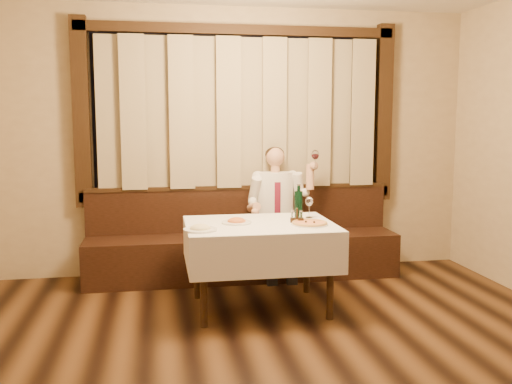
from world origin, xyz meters
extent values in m
cube|color=tan|center=(0.00, 3.00, 1.40)|extent=(5.00, 0.01, 2.80)
cube|color=black|center=(0.00, 2.98, 1.70)|extent=(3.00, 0.02, 1.60)
cube|color=orange|center=(-0.70, 2.97, 1.40)|extent=(0.50, 0.01, 0.40)
cube|color=black|center=(0.00, 2.94, 0.85)|extent=(3.30, 0.12, 0.10)
cube|color=black|center=(0.00, 2.94, 2.55)|extent=(3.30, 0.12, 0.10)
cube|color=black|center=(-1.60, 2.94, 1.70)|extent=(0.16, 0.12, 1.90)
cube|color=black|center=(1.60, 2.94, 1.70)|extent=(0.16, 0.12, 1.90)
cube|color=#93855E|center=(0.00, 2.88, 1.70)|extent=(2.90, 0.08, 1.55)
cube|color=black|center=(0.00, 2.68, 0.23)|extent=(3.20, 0.60, 0.45)
cube|color=black|center=(0.00, 2.92, 0.68)|extent=(3.20, 0.12, 0.45)
cube|color=black|center=(0.00, 2.92, 0.92)|extent=(3.20, 0.14, 0.04)
cylinder|color=black|center=(-0.52, 1.33, 0.35)|extent=(0.06, 0.06, 0.71)
cylinder|color=black|center=(0.52, 1.33, 0.35)|extent=(0.06, 0.06, 0.71)
cylinder|color=black|center=(-0.52, 2.07, 0.35)|extent=(0.06, 0.06, 0.71)
cylinder|color=black|center=(0.52, 2.07, 0.35)|extent=(0.06, 0.06, 0.71)
cube|color=black|center=(0.00, 1.70, 0.73)|extent=(1.20, 0.90, 0.04)
cube|color=white|center=(0.00, 1.70, 0.75)|extent=(1.26, 0.96, 0.01)
cube|color=white|center=(0.00, 1.22, 0.58)|extent=(1.26, 0.01, 0.35)
cube|color=white|center=(0.00, 2.18, 0.58)|extent=(1.26, 0.01, 0.35)
cube|color=white|center=(-0.63, 1.70, 0.58)|extent=(0.01, 0.96, 0.35)
cube|color=white|center=(0.63, 1.70, 0.58)|extent=(0.01, 0.96, 0.35)
cylinder|color=white|center=(0.40, 1.55, 0.76)|extent=(0.31, 0.31, 0.01)
cylinder|color=#D64420|center=(0.40, 1.55, 0.77)|extent=(0.29, 0.29, 0.01)
torus|color=tan|center=(0.40, 1.55, 0.77)|extent=(0.30, 0.30, 0.02)
sphere|color=black|center=(0.37, 1.57, 0.78)|extent=(0.02, 0.02, 0.02)
sphere|color=black|center=(0.44, 1.54, 0.78)|extent=(0.02, 0.02, 0.02)
cylinder|color=white|center=(-0.20, 1.73, 0.76)|extent=(0.26, 0.26, 0.02)
ellipsoid|color=#B75A1D|center=(-0.20, 1.73, 0.81)|extent=(0.16, 0.16, 0.07)
cylinder|color=white|center=(-0.53, 1.46, 0.76)|extent=(0.27, 0.27, 0.02)
ellipsoid|color=beige|center=(-0.53, 1.46, 0.81)|extent=(0.17, 0.17, 0.08)
cylinder|color=#0D3D25|center=(0.36, 1.77, 0.89)|extent=(0.07, 0.07, 0.26)
cylinder|color=#0D3D25|center=(0.36, 1.77, 1.04)|extent=(0.03, 0.03, 0.06)
cylinder|color=silver|center=(0.36, 1.77, 1.07)|extent=(0.03, 0.03, 0.01)
cylinder|color=white|center=(0.49, 1.89, 0.76)|extent=(0.06, 0.06, 0.01)
cylinder|color=white|center=(0.49, 1.89, 0.81)|extent=(0.01, 0.01, 0.10)
ellipsoid|color=white|center=(0.49, 1.89, 0.91)|extent=(0.07, 0.07, 0.09)
cube|color=black|center=(0.32, 1.69, 0.77)|extent=(0.12, 0.08, 0.04)
cube|color=black|center=(0.32, 1.69, 0.84)|extent=(0.02, 0.06, 0.09)
cylinder|color=white|center=(0.29, 1.69, 0.82)|extent=(0.03, 0.03, 0.07)
cylinder|color=silver|center=(0.29, 1.69, 0.86)|extent=(0.03, 0.03, 0.01)
cylinder|color=white|center=(0.36, 1.68, 0.82)|extent=(0.03, 0.03, 0.07)
cylinder|color=silver|center=(0.36, 1.68, 0.86)|extent=(0.03, 0.03, 0.01)
cube|color=black|center=(0.34, 2.57, 0.52)|extent=(0.37, 0.41, 0.15)
cube|color=black|center=(0.24, 2.37, 0.23)|extent=(0.10, 0.11, 0.45)
cube|color=black|center=(0.44, 2.37, 0.23)|extent=(0.10, 0.11, 0.45)
ellipsoid|color=white|center=(0.34, 2.71, 0.85)|extent=(0.39, 0.24, 0.50)
cube|color=maroon|center=(0.34, 2.58, 0.82)|extent=(0.06, 0.01, 0.37)
cylinder|color=tan|center=(0.34, 2.71, 1.13)|extent=(0.09, 0.09, 0.07)
sphere|color=tan|center=(0.34, 2.71, 1.25)|extent=(0.19, 0.19, 0.19)
ellipsoid|color=black|center=(0.34, 2.74, 1.28)|extent=(0.20, 0.20, 0.15)
sphere|color=white|center=(0.16, 2.71, 1.05)|extent=(0.12, 0.12, 0.12)
sphere|color=white|center=(0.53, 2.71, 1.05)|extent=(0.12, 0.12, 0.12)
sphere|color=tan|center=(0.07, 2.33, 0.74)|extent=(0.08, 0.08, 0.08)
sphere|color=tan|center=(0.71, 2.55, 1.17)|extent=(0.09, 0.09, 0.09)
cylinder|color=white|center=(0.71, 2.52, 1.21)|extent=(0.01, 0.01, 0.10)
ellipsoid|color=white|center=(0.71, 2.52, 1.28)|extent=(0.08, 0.08, 0.10)
ellipsoid|color=#4C070F|center=(0.71, 2.52, 1.27)|extent=(0.06, 0.06, 0.06)
camera|label=1|loc=(-0.86, -3.04, 1.66)|focal=40.00mm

